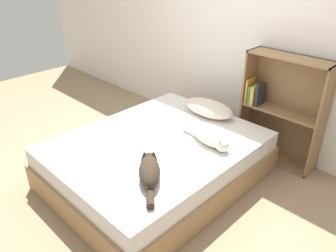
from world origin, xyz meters
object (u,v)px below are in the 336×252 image
object	(u,v)px
pillow	(209,108)
cat_dark	(149,170)
bookshelf	(281,108)
bed	(157,160)
cat_light	(211,138)

from	to	relation	value
pillow	cat_dark	distance (m)	1.29
pillow	bookshelf	size ratio (longest dim) A/B	0.52
bed	cat_dark	bearing A→B (deg)	-49.45
pillow	bed	bearing A→B (deg)	-89.15
bed	cat_light	bearing A→B (deg)	35.65
cat_light	bed	bearing A→B (deg)	-138.09
bed	cat_dark	xyz separation A→B (m)	(0.38, -0.44, 0.30)
pillow	bookshelf	bearing A→B (deg)	33.91
bed	bookshelf	world-z (taller)	bookshelf
bed	pillow	size ratio (longest dim) A/B	3.25
bed	bookshelf	xyz separation A→B (m)	(0.61, 1.21, 0.37)
cat_dark	cat_light	bearing A→B (deg)	-50.41
cat_dark	bookshelf	world-z (taller)	bookshelf
bed	cat_dark	size ratio (longest dim) A/B	4.11
pillow	cat_light	xyz separation A→B (m)	(0.42, -0.50, -0.00)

